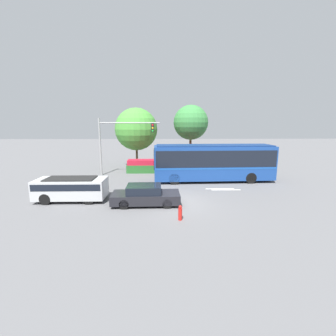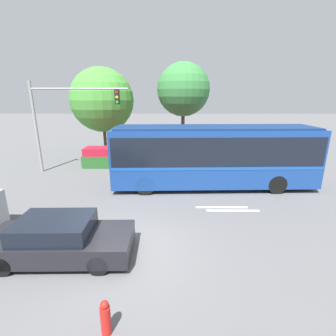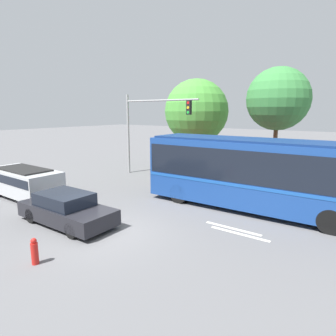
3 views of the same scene
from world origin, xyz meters
name	(u,v)px [view 1 (image 1 of 3)]	position (x,y,z in m)	size (l,w,h in m)	color
ground_plane	(174,203)	(0.00, 0.00, 0.00)	(140.00, 140.00, 0.00)	#5B5B5E
city_bus	(213,161)	(3.97, 6.13, 1.94)	(11.16, 2.91, 3.42)	navy
sedan_foreground	(145,195)	(-1.92, -0.32, 0.63)	(4.53, 1.95, 1.33)	black
suv_left_lane	(71,187)	(-7.18, 0.66, 0.95)	(4.79, 2.03, 1.63)	#B2B5B7
traffic_light_pole	(117,137)	(-5.46, 8.96, 3.96)	(6.25, 0.24, 5.93)	gray
flowering_hedge	(171,166)	(0.20, 10.32, 0.69)	(9.87, 1.47, 1.41)	#286028
street_tree_left	(136,129)	(-3.98, 13.53, 4.69)	(5.15, 5.15, 7.27)	brown
street_tree_centre	(191,123)	(2.61, 12.93, 5.48)	(4.12, 4.12, 7.56)	brown
fire_hydrant	(180,213)	(0.21, -2.95, 0.41)	(0.22, 0.22, 0.86)	red
lane_stripe_near	(220,189)	(3.99, 3.35, 0.01)	(2.40, 0.16, 0.01)	silver
lane_stripe_mid	(226,190)	(4.41, 3.00, 0.01)	(2.40, 0.16, 0.01)	silver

